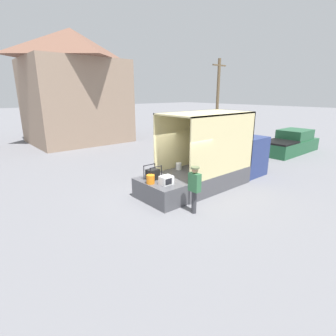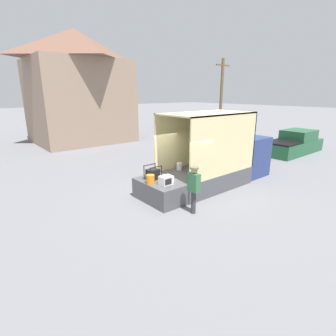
{
  "view_description": "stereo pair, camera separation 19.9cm",
  "coord_description": "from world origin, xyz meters",
  "px_view_note": "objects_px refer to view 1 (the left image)",
  "views": [
    {
      "loc": [
        -6.85,
        -7.79,
        4.27
      ],
      "look_at": [
        -0.32,
        -0.2,
        1.38
      ],
      "focal_mm": 28.0,
      "sensor_mm": 36.0,
      "label": 1
    },
    {
      "loc": [
        -6.69,
        -7.92,
        4.27
      ],
      "look_at": [
        -0.32,
        -0.2,
        1.38
      ],
      "focal_mm": 28.0,
      "sensor_mm": 36.0,
      "label": 2
    }
  ],
  "objects_px": {
    "microwave": "(166,180)",
    "portable_generator": "(153,174)",
    "box_truck": "(223,162)",
    "pickup_truck_green": "(290,143)",
    "worker_person": "(195,185)",
    "utility_pole": "(218,98)",
    "orange_bucket": "(151,179)"
  },
  "relations": [
    {
      "from": "microwave",
      "to": "portable_generator",
      "type": "distance_m",
      "value": 0.83
    },
    {
      "from": "box_truck",
      "to": "pickup_truck_green",
      "type": "distance_m",
      "value": 8.92
    },
    {
      "from": "portable_generator",
      "to": "worker_person",
      "type": "bearing_deg",
      "value": -82.9
    },
    {
      "from": "pickup_truck_green",
      "to": "worker_person",
      "type": "bearing_deg",
      "value": -169.14
    },
    {
      "from": "worker_person",
      "to": "pickup_truck_green",
      "type": "distance_m",
      "value": 12.96
    },
    {
      "from": "pickup_truck_green",
      "to": "box_truck",
      "type": "bearing_deg",
      "value": -175.38
    },
    {
      "from": "box_truck",
      "to": "worker_person",
      "type": "xyz_separation_m",
      "value": [
        -3.84,
        -1.72,
        0.15
      ]
    },
    {
      "from": "box_truck",
      "to": "worker_person",
      "type": "distance_m",
      "value": 4.21
    },
    {
      "from": "pickup_truck_green",
      "to": "utility_pole",
      "type": "bearing_deg",
      "value": 80.32
    },
    {
      "from": "portable_generator",
      "to": "worker_person",
      "type": "distance_m",
      "value": 2.11
    },
    {
      "from": "microwave",
      "to": "pickup_truck_green",
      "type": "xyz_separation_m",
      "value": [
        12.97,
        1.17,
        -0.33
      ]
    },
    {
      "from": "portable_generator",
      "to": "orange_bucket",
      "type": "height_order",
      "value": "portable_generator"
    },
    {
      "from": "microwave",
      "to": "portable_generator",
      "type": "xyz_separation_m",
      "value": [
        -0.02,
        0.82,
        0.06
      ]
    },
    {
      "from": "portable_generator",
      "to": "utility_pole",
      "type": "xyz_separation_m",
      "value": [
        14.37,
        8.44,
        2.75
      ]
    },
    {
      "from": "worker_person",
      "to": "pickup_truck_green",
      "type": "relative_size",
      "value": 0.33
    },
    {
      "from": "orange_bucket",
      "to": "utility_pole",
      "type": "bearing_deg",
      "value": 30.77
    },
    {
      "from": "orange_bucket",
      "to": "worker_person",
      "type": "height_order",
      "value": "worker_person"
    },
    {
      "from": "box_truck",
      "to": "worker_person",
      "type": "bearing_deg",
      "value": -155.84
    },
    {
      "from": "box_truck",
      "to": "microwave",
      "type": "xyz_separation_m",
      "value": [
        -4.08,
        -0.45,
        0.06
      ]
    },
    {
      "from": "microwave",
      "to": "orange_bucket",
      "type": "height_order",
      "value": "orange_bucket"
    },
    {
      "from": "pickup_truck_green",
      "to": "microwave",
      "type": "bearing_deg",
      "value": -174.85
    },
    {
      "from": "box_truck",
      "to": "utility_pole",
      "type": "relative_size",
      "value": 0.83
    },
    {
      "from": "utility_pole",
      "to": "orange_bucket",
      "type": "bearing_deg",
      "value": -149.23
    },
    {
      "from": "worker_person",
      "to": "portable_generator",
      "type": "bearing_deg",
      "value": 97.1
    },
    {
      "from": "portable_generator",
      "to": "orange_bucket",
      "type": "bearing_deg",
      "value": -138.36
    },
    {
      "from": "orange_bucket",
      "to": "pickup_truck_green",
      "type": "bearing_deg",
      "value": 2.98
    },
    {
      "from": "box_truck",
      "to": "orange_bucket",
      "type": "height_order",
      "value": "box_truck"
    },
    {
      "from": "box_truck",
      "to": "pickup_truck_green",
      "type": "xyz_separation_m",
      "value": [
        8.89,
        0.72,
        -0.27
      ]
    },
    {
      "from": "microwave",
      "to": "worker_person",
      "type": "height_order",
      "value": "worker_person"
    },
    {
      "from": "orange_bucket",
      "to": "box_truck",
      "type": "bearing_deg",
      "value": -0.28
    },
    {
      "from": "microwave",
      "to": "worker_person",
      "type": "xyz_separation_m",
      "value": [
        0.24,
        -1.27,
        0.09
      ]
    },
    {
      "from": "microwave",
      "to": "orange_bucket",
      "type": "xyz_separation_m",
      "value": [
        -0.41,
        0.47,
        0.01
      ]
    }
  ]
}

